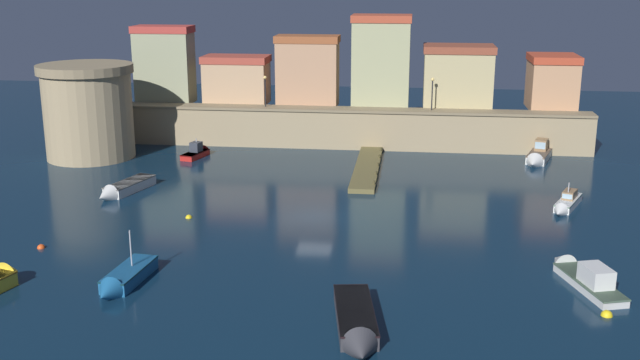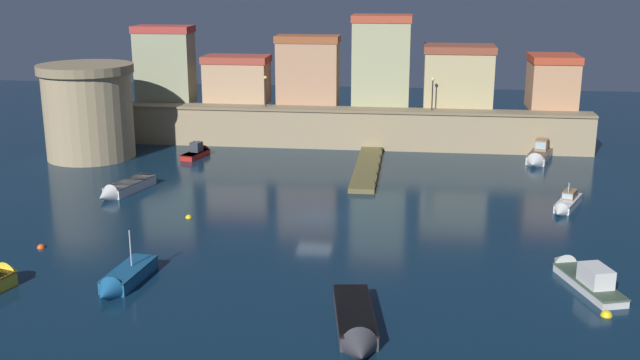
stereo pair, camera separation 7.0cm
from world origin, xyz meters
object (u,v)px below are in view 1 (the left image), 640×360
fortress_tower (88,111)px  moored_boat_4 (199,152)px  moored_boat_0 (566,204)px  mooring_buoy_0 (189,218)px  quay_lamp_0 (265,86)px  quay_lamp_1 (432,88)px  moored_boat_7 (123,280)px  mooring_buoy_1 (41,248)px  moored_boat_2 (582,275)px  moored_boat_5 (123,189)px  moored_boat_1 (538,156)px  moored_boat_3 (357,325)px  mooring_buoy_2 (607,316)px

fortress_tower → moored_boat_4: 10.83m
moored_boat_0 → mooring_buoy_0: bearing=-55.1°
fortress_tower → mooring_buoy_0: fortress_tower is taller
quay_lamp_0 → quay_lamp_1: bearing=-0.0°
moored_boat_7 → mooring_buoy_1: size_ratio=11.43×
mooring_buoy_1 → moored_boat_2: bearing=-2.6°
moored_boat_5 → moored_boat_2: bearing=82.6°
moored_boat_5 → mooring_buoy_1: bearing=12.9°
moored_boat_1 → mooring_buoy_0: (-27.21, -20.10, -0.52)m
mooring_buoy_1 → moored_boat_3: bearing=-24.1°
mooring_buoy_1 → quay_lamp_1: bearing=51.0°
moored_boat_1 → mooring_buoy_1: bearing=-34.4°
fortress_tower → moored_boat_2: (39.77, -25.33, -3.99)m
quay_lamp_0 → mooring_buoy_2: size_ratio=5.18×
quay_lamp_0 → moored_boat_3: size_ratio=0.41×
moored_boat_2 → mooring_buoy_1: 32.98m
mooring_buoy_1 → mooring_buoy_2: 33.83m
quay_lamp_0 → mooring_buoy_1: bearing=-105.6°
moored_boat_1 → moored_boat_3: (-13.96, -36.49, -0.09)m
fortress_tower → moored_boat_4: (9.93, 1.60, -4.02)m
fortress_tower → moored_boat_3: 43.32m
moored_boat_7 → mooring_buoy_2: (25.90, -0.54, -0.41)m
fortress_tower → mooring_buoy_2: bearing=-36.4°
quay_lamp_1 → moored_boat_7: (-17.53, -36.04, -5.66)m
quay_lamp_0 → moored_boat_7: 36.49m
fortress_tower → mooring_buoy_0: size_ratio=18.49×
quay_lamp_1 → moored_boat_1: 11.83m
quay_lamp_1 → moored_boat_4: size_ratio=0.71×
quay_lamp_0 → moored_boat_5: bearing=-113.4°
fortress_tower → quay_lamp_0: (15.42, 6.99, 1.59)m
moored_boat_1 → moored_boat_4: 31.72m
moored_boat_3 → mooring_buoy_2: (12.53, 3.52, -0.43)m
quay_lamp_0 → moored_boat_5: quay_lamp_0 is taller
moored_boat_3 → mooring_buoy_0: size_ratio=15.99×
moored_boat_0 → mooring_buoy_1: size_ratio=10.73×
moored_boat_4 → moored_boat_5: (-2.47, -13.05, -0.00)m
quay_lamp_0 → mooring_buoy_2: (24.74, -36.59, -6.02)m
quay_lamp_1 → mooring_buoy_0: (-17.41, -23.72, -6.07)m
moored_boat_2 → mooring_buoy_0: (-25.38, 8.60, -0.44)m
moored_boat_5 → quay_lamp_1: bearing=143.0°
moored_boat_2 → moored_boat_4: bearing=30.8°
mooring_buoy_2 → moored_boat_0: bearing=85.9°
quay_lamp_0 → moored_boat_7: size_ratio=0.53×
moored_boat_5 → moored_boat_7: 18.87m
moored_boat_2 → moored_boat_5: size_ratio=1.09×
moored_boat_1 → moored_boat_7: moored_boat_7 is taller
quay_lamp_0 → moored_boat_2: bearing=-53.0°
moored_boat_3 → quay_lamp_0: bearing=-172.1°
moored_boat_0 → moored_boat_4: moored_boat_0 is taller
moored_boat_3 → moored_boat_5: bearing=-146.0°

